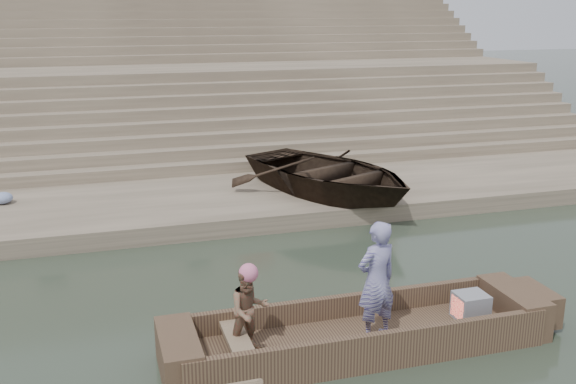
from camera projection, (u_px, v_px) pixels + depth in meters
name	position (u px, v px, depth m)	size (l,w,h in m)	color
lower_landing	(79.00, 215.00, 14.88)	(32.00, 4.00, 0.40)	gray
mid_landing	(78.00, 113.00, 21.47)	(32.00, 3.00, 2.80)	gray
upper_landing	(77.00, 60.00, 27.60)	(32.00, 3.00, 5.20)	gray
ghat_steps	(77.00, 95.00, 22.93)	(32.00, 11.00, 5.20)	gray
main_rowboat	(358.00, 342.00, 9.40)	(5.00, 1.30, 0.22)	brown
rowboat_trim	(372.00, 328.00, 9.39)	(6.04, 2.63, 1.87)	brown
standing_man	(376.00, 281.00, 9.08)	(0.63, 0.41, 1.72)	navy
rowing_man	(249.00, 310.00, 8.79)	(0.58, 0.45, 1.20)	#25704B
television	(470.00, 306.00, 9.81)	(0.46, 0.42, 0.40)	gray
beached_rowboat	(329.00, 173.00, 15.71)	(3.50, 4.90, 1.01)	#2D2116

